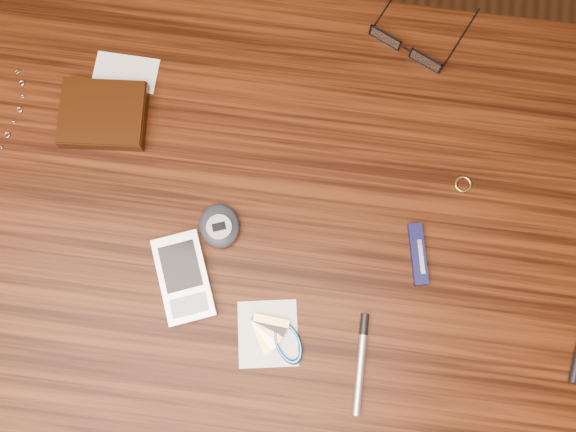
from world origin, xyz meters
name	(u,v)px	position (x,y,z in m)	size (l,w,h in m)	color
ground	(275,280)	(0.00, 0.00, 0.00)	(3.80, 3.80, 0.00)	#472814
desk	(267,232)	(0.00, 0.00, 0.65)	(1.00, 0.70, 0.75)	#391809
wallet_and_card	(104,114)	(-0.24, 0.12, 0.76)	(0.13, 0.15, 0.03)	black
eyeglasses	(408,46)	(0.17, 0.28, 0.76)	(0.16, 0.16, 0.03)	black
gold_ring	(463,184)	(0.27, 0.08, 0.75)	(0.02, 0.02, 0.00)	#E3B469
pda_phone	(184,278)	(-0.09, -0.10, 0.76)	(0.10, 0.13, 0.02)	silver
pedometer	(219,226)	(-0.06, -0.02, 0.76)	(0.07, 0.08, 0.03)	#20232B
notepad_keys	(278,337)	(0.04, -0.16, 0.75)	(0.11, 0.10, 0.01)	white
pocket_knife	(418,254)	(0.21, -0.02, 0.76)	(0.04, 0.09, 0.01)	#0E0F35
silver_pen	(361,356)	(0.15, -0.17, 0.76)	(0.01, 0.13, 0.01)	silver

